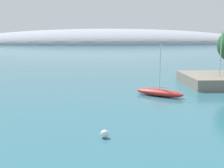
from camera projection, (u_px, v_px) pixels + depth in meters
The scene contains 4 objects.
distant_ridge at pixel (110, 44), 268.15m from camera, with size 260.72×83.86×25.63m, color #999EA8.
sailboat_red_near_shore at pixel (159, 92), 46.60m from camera, with size 7.35×6.23×7.86m.
sailboat_teal_mid_mooring at pixel (219, 84), 54.30m from camera, with size 3.30×6.34×9.83m.
mooring_buoy_white at pixel (105, 134), 28.09m from camera, with size 0.76×0.76×0.76m, color silver.
Camera 1 is at (1.30, -16.50, 9.56)m, focal length 49.14 mm.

